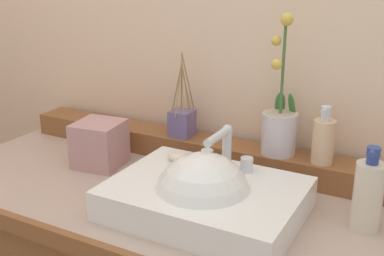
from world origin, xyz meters
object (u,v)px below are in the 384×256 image
potted_plant (279,125)px  lotion_bottle (368,195)px  reed_diffuser (182,122)px  soap_bar (180,157)px  tissue_box (100,144)px  soap_dispenser (323,140)px  sink_basin (204,199)px

potted_plant → lotion_bottle: 0.33m
potted_plant → reed_diffuser: 0.30m
soap_bar → lotion_bottle: bearing=1.7°
reed_diffuser → lotion_bottle: bearing=-17.1°
reed_diffuser → lotion_bottle: reed_diffuser is taller
tissue_box → reed_diffuser: bearing=42.7°
soap_dispenser → tissue_box: bearing=-165.2°
potted_plant → tissue_box: size_ratio=2.87×
reed_diffuser → soap_bar: bearing=-62.0°
sink_basin → tissue_box: bearing=163.6°
potted_plant → soap_bar: bearing=-136.6°
lotion_bottle → reed_diffuser: bearing=162.9°
soap_bar → potted_plant: size_ratio=0.19×
potted_plant → reed_diffuser: size_ratio=1.49×
sink_basin → reed_diffuser: (-0.22, 0.29, 0.07)m
sink_basin → lotion_bottle: (0.34, 0.11, 0.04)m
soap_dispenser → reed_diffuser: 0.42m
sink_basin → reed_diffuser: size_ratio=1.74×
soap_bar → potted_plant: 0.28m
potted_plant → soap_dispenser: 0.12m
soap_bar → lotion_bottle: (0.47, 0.01, -0.00)m
soap_bar → sink_basin: bearing=-39.2°
potted_plant → lotion_bottle: bearing=-33.7°
soap_bar → reed_diffuser: size_ratio=0.28×
soap_bar → tissue_box: 0.28m
sink_basin → potted_plant: (0.08, 0.29, 0.11)m
soap_dispenser → tissue_box: 0.63m
sink_basin → soap_dispenser: size_ratio=2.88×
sink_basin → reed_diffuser: reed_diffuser is taller
sink_basin → tissue_box: size_ratio=3.36×
soap_bar → lotion_bottle: size_ratio=0.36×
reed_diffuser → tissue_box: bearing=-137.3°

